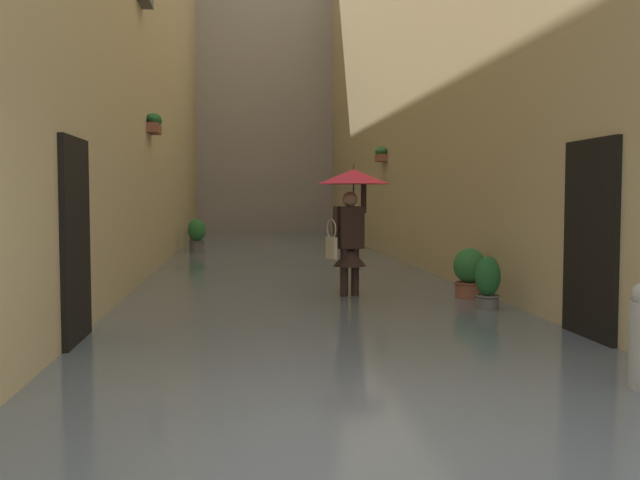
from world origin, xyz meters
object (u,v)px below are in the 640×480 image
at_px(potted_plant_mid_right, 197,236).
at_px(potted_plant_near_right, 195,233).
at_px(potted_plant_near_left, 469,275).
at_px(potted_plant_far_left, 488,286).
at_px(person_wading, 352,204).

distance_m(potted_plant_mid_right, potted_plant_near_right, 2.66).
bearing_deg(potted_plant_near_right, potted_plant_near_left, 111.51).
distance_m(potted_plant_mid_right, potted_plant_far_left, 11.33).
height_order(potted_plant_far_left, potted_plant_near_right, potted_plant_near_right).
height_order(potted_plant_mid_right, potted_plant_near_right, potted_plant_mid_right).
xyz_separation_m(potted_plant_mid_right, potted_plant_far_left, (-4.40, 10.44, -0.10)).
height_order(potted_plant_mid_right, potted_plant_far_left, potted_plant_mid_right).
height_order(person_wading, potted_plant_far_left, person_wading).
height_order(person_wading, potted_plant_near_left, person_wading).
relative_size(potted_plant_mid_right, potted_plant_far_left, 1.22).
height_order(person_wading, potted_plant_mid_right, person_wading).
relative_size(person_wading, potted_plant_far_left, 2.53).
xyz_separation_m(potted_plant_near_left, potted_plant_near_right, (4.72, -11.98, 0.04)).
distance_m(person_wading, potted_plant_far_left, 2.39).
bearing_deg(potted_plant_far_left, potted_plant_near_left, -95.73).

